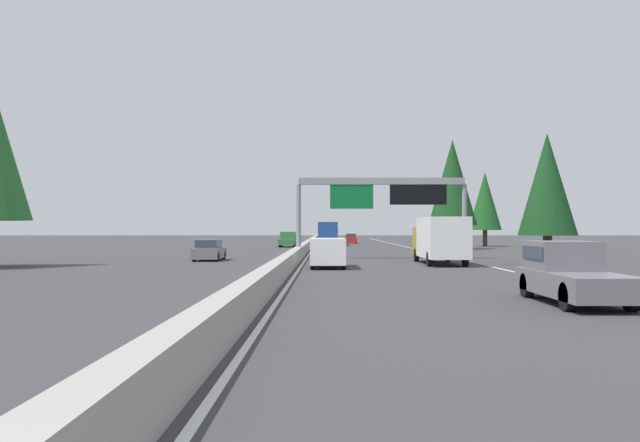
{
  "coord_description": "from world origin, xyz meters",
  "views": [
    {
      "loc": [
        -1.47,
        -1.78,
        2.26
      ],
      "look_at": [
        55.39,
        -1.22,
        2.9
      ],
      "focal_mm": 37.43,
      "sensor_mm": 36.0,
      "label": 1
    }
  ],
  "objects_px": {
    "box_truck_distant_b": "(440,239)",
    "conifer_right_mid": "(453,183)",
    "oncoming_near": "(288,239)",
    "bus_far_center": "(328,233)",
    "conifer_right_far": "(485,201)",
    "sedan_mid_left": "(351,239)",
    "oncoming_far": "(209,251)",
    "pickup_mid_center": "(570,272)",
    "conifer_right_near": "(547,185)",
    "sign_gantry_overhead": "(384,194)",
    "minivan_mid_right": "(328,251)"
  },
  "relations": [
    {
      "from": "box_truck_distant_b",
      "to": "sedan_mid_left",
      "type": "distance_m",
      "value": 60.84
    },
    {
      "from": "bus_far_center",
      "to": "sedan_mid_left",
      "type": "height_order",
      "value": "bus_far_center"
    },
    {
      "from": "oncoming_near",
      "to": "oncoming_far",
      "type": "bearing_deg",
      "value": -5.77
    },
    {
      "from": "sign_gantry_overhead",
      "to": "conifer_right_mid",
      "type": "distance_m",
      "value": 25.55
    },
    {
      "from": "minivan_mid_right",
      "to": "conifer_right_far",
      "type": "distance_m",
      "value": 50.68
    },
    {
      "from": "box_truck_distant_b",
      "to": "oncoming_near",
      "type": "xyz_separation_m",
      "value": [
        39.76,
        11.96,
        -0.7
      ]
    },
    {
      "from": "conifer_right_near",
      "to": "oncoming_far",
      "type": "bearing_deg",
      "value": 77.33
    },
    {
      "from": "sign_gantry_overhead",
      "to": "minivan_mid_right",
      "type": "xyz_separation_m",
      "value": [
        -11.13,
        4.18,
        -3.84
      ]
    },
    {
      "from": "sedan_mid_left",
      "to": "conifer_right_far",
      "type": "bearing_deg",
      "value": -138.43
    },
    {
      "from": "minivan_mid_right",
      "to": "conifer_right_far",
      "type": "relative_size",
      "value": 0.53
    },
    {
      "from": "pickup_mid_center",
      "to": "box_truck_distant_b",
      "type": "xyz_separation_m",
      "value": [
        21.91,
        0.25,
        0.7
      ]
    },
    {
      "from": "sign_gantry_overhead",
      "to": "bus_far_center",
      "type": "distance_m",
      "value": 40.73
    },
    {
      "from": "oncoming_far",
      "to": "bus_far_center",
      "type": "bearing_deg",
      "value": 168.81
    },
    {
      "from": "oncoming_near",
      "to": "conifer_right_near",
      "type": "relative_size",
      "value": 0.68
    },
    {
      "from": "pickup_mid_center",
      "to": "sedan_mid_left",
      "type": "height_order",
      "value": "pickup_mid_center"
    },
    {
      "from": "minivan_mid_right",
      "to": "oncoming_near",
      "type": "xyz_separation_m",
      "value": [
        43.79,
        4.84,
        -0.04
      ]
    },
    {
      "from": "bus_far_center",
      "to": "conifer_right_mid",
      "type": "bearing_deg",
      "value": -140.98
    },
    {
      "from": "sedan_mid_left",
      "to": "conifer_right_mid",
      "type": "bearing_deg",
      "value": -161.5
    },
    {
      "from": "oncoming_far",
      "to": "oncoming_near",
      "type": "bearing_deg",
      "value": 174.23
    },
    {
      "from": "box_truck_distant_b",
      "to": "conifer_right_mid",
      "type": "height_order",
      "value": "conifer_right_mid"
    },
    {
      "from": "conifer_right_mid",
      "to": "conifer_right_near",
      "type": "bearing_deg",
      "value": -179.81
    },
    {
      "from": "oncoming_far",
      "to": "conifer_right_mid",
      "type": "bearing_deg",
      "value": 139.6
    },
    {
      "from": "sign_gantry_overhead",
      "to": "oncoming_far",
      "type": "height_order",
      "value": "sign_gantry_overhead"
    },
    {
      "from": "oncoming_far",
      "to": "conifer_right_near",
      "type": "distance_m",
      "value": 23.19
    },
    {
      "from": "box_truck_distant_b",
      "to": "oncoming_near",
      "type": "bearing_deg",
      "value": 16.74
    },
    {
      "from": "conifer_right_near",
      "to": "sedan_mid_left",
      "type": "bearing_deg",
      "value": 9.45
    },
    {
      "from": "oncoming_far",
      "to": "conifer_right_mid",
      "type": "relative_size",
      "value": 0.37
    },
    {
      "from": "pickup_mid_center",
      "to": "bus_far_center",
      "type": "distance_m",
      "value": 69.8
    },
    {
      "from": "conifer_right_near",
      "to": "conifer_right_mid",
      "type": "relative_size",
      "value": 0.69
    },
    {
      "from": "oncoming_far",
      "to": "conifer_right_near",
      "type": "xyz_separation_m",
      "value": [
        -5.0,
        -22.22,
        4.35
      ]
    },
    {
      "from": "minivan_mid_right",
      "to": "box_truck_distant_b",
      "type": "distance_m",
      "value": 8.2
    },
    {
      "from": "sedan_mid_left",
      "to": "conifer_right_mid",
      "type": "distance_m",
      "value": 32.39
    },
    {
      "from": "oncoming_near",
      "to": "conifer_right_mid",
      "type": "height_order",
      "value": "conifer_right_mid"
    },
    {
      "from": "oncoming_near",
      "to": "conifer_right_mid",
      "type": "relative_size",
      "value": 0.47
    },
    {
      "from": "oncoming_far",
      "to": "conifer_right_near",
      "type": "bearing_deg",
      "value": 77.33
    },
    {
      "from": "sedan_mid_left",
      "to": "conifer_right_mid",
      "type": "height_order",
      "value": "conifer_right_mid"
    },
    {
      "from": "oncoming_far",
      "to": "pickup_mid_center",
      "type": "bearing_deg",
      "value": 30.66
    },
    {
      "from": "bus_far_center",
      "to": "conifer_right_far",
      "type": "bearing_deg",
      "value": -104.66
    },
    {
      "from": "sign_gantry_overhead",
      "to": "conifer_right_near",
      "type": "xyz_separation_m",
      "value": [
        -7.42,
        -9.65,
        0.24
      ]
    },
    {
      "from": "minivan_mid_right",
      "to": "oncoming_near",
      "type": "relative_size",
      "value": 0.89
    },
    {
      "from": "oncoming_near",
      "to": "conifer_right_near",
      "type": "xyz_separation_m",
      "value": [
        -40.08,
        -18.67,
        4.12
      ]
    },
    {
      "from": "minivan_mid_right",
      "to": "conifer_right_mid",
      "type": "relative_size",
      "value": 0.42
    },
    {
      "from": "box_truck_distant_b",
      "to": "conifer_right_far",
      "type": "bearing_deg",
      "value": -16.99
    },
    {
      "from": "box_truck_distant_b",
      "to": "bus_far_center",
      "type": "height_order",
      "value": "bus_far_center"
    },
    {
      "from": "box_truck_distant_b",
      "to": "conifer_right_near",
      "type": "distance_m",
      "value": 7.54
    },
    {
      "from": "oncoming_far",
      "to": "conifer_right_near",
      "type": "height_order",
      "value": "conifer_right_near"
    },
    {
      "from": "pickup_mid_center",
      "to": "oncoming_far",
      "type": "bearing_deg",
      "value": 30.66
    },
    {
      "from": "sedan_mid_left",
      "to": "oncoming_far",
      "type": "relative_size",
      "value": 1.0
    },
    {
      "from": "minivan_mid_right",
      "to": "conifer_right_near",
      "type": "height_order",
      "value": "conifer_right_near"
    },
    {
      "from": "pickup_mid_center",
      "to": "bus_far_center",
      "type": "relative_size",
      "value": 0.49
    }
  ]
}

